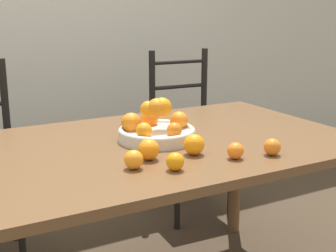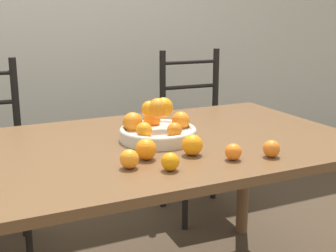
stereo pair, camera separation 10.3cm
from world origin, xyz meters
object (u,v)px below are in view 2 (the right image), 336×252
(orange_loose_3, at_px, (233,152))
(chair_right, at_px, (198,138))
(fruit_bowl, at_px, (157,128))
(orange_loose_0, at_px, (146,149))
(orange_loose_2, at_px, (271,149))
(orange_loose_4, at_px, (170,162))
(orange_loose_1, at_px, (129,159))
(orange_loose_5, at_px, (192,145))

(orange_loose_3, bearing_deg, chair_right, 66.39)
(chair_right, bearing_deg, fruit_bowl, -125.51)
(orange_loose_0, height_order, orange_loose_3, orange_loose_0)
(orange_loose_2, bearing_deg, fruit_bowl, 126.06)
(orange_loose_2, xyz_separation_m, orange_loose_4, (-0.40, 0.03, -0.00))
(fruit_bowl, relative_size, orange_loose_2, 5.02)
(orange_loose_2, bearing_deg, orange_loose_1, 168.15)
(orange_loose_2, height_order, orange_loose_5, orange_loose_5)
(chair_right, bearing_deg, orange_loose_2, -103.67)
(orange_loose_5, xyz_separation_m, chair_right, (0.62, 1.06, -0.32))
(orange_loose_5, height_order, chair_right, chair_right)
(orange_loose_2, relative_size, orange_loose_4, 1.02)
(orange_loose_1, xyz_separation_m, orange_loose_3, (0.37, -0.08, -0.00))
(orange_loose_3, bearing_deg, orange_loose_2, -11.84)
(orange_loose_3, xyz_separation_m, orange_loose_5, (-0.11, 0.11, 0.01))
(orange_loose_3, bearing_deg, orange_loose_5, 132.70)
(orange_loose_2, height_order, chair_right, chair_right)
(orange_loose_3, distance_m, chair_right, 1.31)
(chair_right, bearing_deg, orange_loose_1, -125.69)
(orange_loose_0, xyz_separation_m, orange_loose_2, (0.43, -0.17, -0.01))
(orange_loose_0, distance_m, orange_loose_1, 0.11)
(orange_loose_4, xyz_separation_m, orange_loose_5, (0.15, 0.12, 0.01))
(orange_loose_3, height_order, chair_right, chair_right)
(orange_loose_0, distance_m, orange_loose_5, 0.18)
(chair_right, bearing_deg, orange_loose_0, -124.40)
(fruit_bowl, xyz_separation_m, orange_loose_3, (0.14, -0.36, -0.02))
(chair_right, bearing_deg, orange_loose_3, -110.38)
(orange_loose_0, xyz_separation_m, orange_loose_1, (-0.09, -0.06, -0.01))
(fruit_bowl, distance_m, orange_loose_0, 0.26)
(orange_loose_0, relative_size, chair_right, 0.07)
(orange_loose_3, height_order, orange_loose_4, orange_loose_4)
(orange_loose_1, bearing_deg, orange_loose_2, -11.85)
(orange_loose_1, height_order, chair_right, chair_right)
(orange_loose_4, height_order, chair_right, chair_right)
(orange_loose_3, xyz_separation_m, orange_loose_4, (-0.25, -0.00, 0.00))
(orange_loose_3, bearing_deg, orange_loose_1, 168.15)
(orange_loose_2, bearing_deg, orange_loose_0, 158.13)
(orange_loose_0, distance_m, orange_loose_2, 0.46)
(fruit_bowl, bearing_deg, orange_loose_3, -69.02)
(orange_loose_0, relative_size, orange_loose_3, 1.27)
(orange_loose_0, distance_m, chair_right, 1.34)
(fruit_bowl, bearing_deg, chair_right, 51.26)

